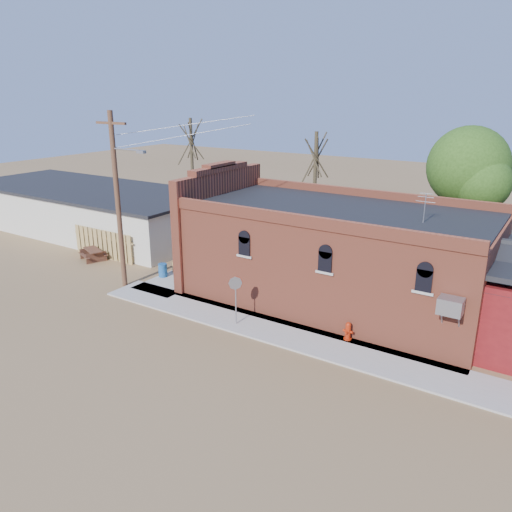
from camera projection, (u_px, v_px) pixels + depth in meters
The scene contains 14 objects.
ground at pixel (239, 332), 21.40m from camera, with size 120.00×120.00×0.00m, color brown.
sidewalk_south at pixel (279, 332), 21.34m from camera, with size 19.00×2.20×0.08m, color #9E9991.
sidewalk_west at pixel (209, 266), 29.43m from camera, with size 2.60×10.00×0.08m, color #9E9991.
brick_bar at pixel (330, 254), 24.22m from camera, with size 16.40×7.97×6.30m.
storage_building at pixel (90, 208), 37.08m from camera, with size 20.40×8.40×3.17m.
wood_fence at pixel (103, 244), 30.75m from camera, with size 5.20×0.10×1.80m, color olive, non-canonical shape.
utility_pole at pixel (118, 198), 25.07m from camera, with size 3.12×0.26×9.00m.
tree_bare_near at pixel (316, 156), 31.47m from camera, with size 2.80×2.80×7.65m.
tree_bare_far at pixel (191, 140), 37.81m from camera, with size 2.80×2.80×8.16m.
tree_leafy at pixel (468, 167), 27.24m from camera, with size 4.40×4.40×8.15m.
fire_hydrant at pixel (348, 331), 20.51m from camera, with size 0.44×0.43×0.77m.
stop_sign at pixel (236, 288), 21.50m from camera, with size 0.44×0.49×2.22m.
trash_barrel at pixel (163, 270), 27.56m from camera, with size 0.48×0.48×0.74m, color #1C518E.
picnic_table at pixel (93, 253), 30.55m from camera, with size 1.96×1.74×0.68m.
Camera 1 is at (11.09, -15.83, 9.80)m, focal length 35.00 mm.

